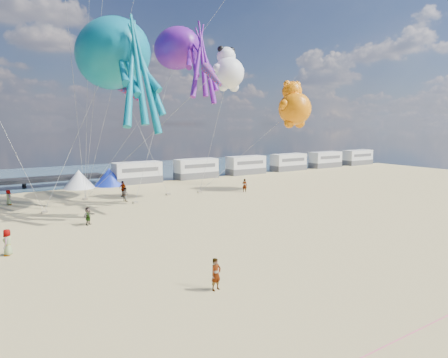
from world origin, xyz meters
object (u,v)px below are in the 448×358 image
Objects in this scene: sandbag_a at (44,212)px; kite_teddy_orange at (295,109)px; tent_blue at (109,177)px; sandbag_b at (135,202)px; sandbag_e at (85,199)px; windsock_mid at (122,89)px; windsock_right at (212,76)px; motorhome_3 at (288,162)px; motorhome_0 at (137,173)px; motorhome_1 at (196,169)px; beachgoer_0 at (9,197)px; standing_person at (216,274)px; motorhome_2 at (246,165)px; kite_octopus_purple at (177,48)px; sandbag_d at (168,194)px; beachgoer_3 at (123,189)px; kite_octopus_teal at (112,54)px; beachgoer_1 at (125,194)px; sandbag_c at (200,192)px; kite_panda at (229,73)px; motorhome_5 at (358,157)px; beachgoer_4 at (88,216)px; motorhome_4 at (325,160)px; beachgoer_5 at (245,185)px; tent_white at (79,179)px; beachgoer_6 at (8,242)px.

sandbag_a is 0.07× the size of kite_teddy_orange.
tent_blue is 8.00× the size of sandbag_b.
sandbag_e is 0.07× the size of kite_teddy_orange.
windsock_right reaches higher than windsock_mid.
motorhome_0 is at bearing 180.00° from motorhome_3.
motorhome_1 is 1.00× the size of motorhome_3.
beachgoer_0 is (-45.28, -7.29, -0.71)m from motorhome_3.
standing_person is 21.86m from windsock_right.
motorhome_2 is 36.08m from sandbag_a.
motorhome_3 is 34.13m from kite_octopus_purple.
beachgoer_3 is at bearing 156.69° from sandbag_d.
sandbag_e is at bearing -122.09° from tent_blue.
kite_octopus_teal reaches higher than motorhome_3.
beachgoer_0 is at bearing 138.68° from kite_octopus_teal.
sandbag_d is at bearing -150.38° from motorhome_2.
beachgoer_1 is 3.07× the size of sandbag_c.
motorhome_0 is 12.90m from sandbag_e.
sandbag_d is at bearing 141.35° from kite_panda.
motorhome_5 reaches higher than beachgoer_4.
motorhome_4 is 1.13× the size of kite_panda.
sandbag_a is at bearing -170.03° from sandbag_d.
kite_panda is at bearing 23.52° from beachgoer_3.
motorhome_3 is at bearing 180.00° from motorhome_5.
beachgoer_5 is 3.33× the size of sandbag_a.
motorhome_2 is 13.20× the size of sandbag_e.
windsock_right is at bearing -59.42° from kite_octopus_teal.
kite_octopus_teal is (-15.58, 0.99, 14.33)m from beachgoer_5.
motorhome_2 is at bearing 0.00° from tent_white.
motorhome_3 is at bearing 2.31° from windsock_mid.
motorhome_3 is at bearing 0.00° from tent_white.
tent_blue reaches higher than beachgoer_4.
windsock_right is at bearing -91.82° from motorhome_0.
beachgoer_5 is 0.98× the size of beachgoer_6.
motorhome_2 reaches higher than beachgoer_3.
beachgoer_5 is at bearing -94.93° from motorhome_1.
motorhome_2 is 28.18m from sandbag_b.
tent_blue is (4.00, 0.00, 0.00)m from tent_white.
kite_teddy_orange reaches higher than sandbag_a.
motorhome_2 is at bearing 57.35° from windsock_right.
motorhome_4 reaches higher than standing_person.
kite_teddy_orange reaches higher than sandbag_b.
windsock_mid is 1.35× the size of windsock_right.
beachgoer_3 is at bearing 162.09° from sandbag_c.
tent_blue is 0.30× the size of kite_octopus_teal.
motorhome_2 is 0.49× the size of kite_octopus_teal.
beachgoer_0 reaches higher than sandbag_a.
motorhome_0 is 19.39m from kite_octopus_purple.
sandbag_b and sandbag_c have the same top height.
kite_teddy_orange is at bearing 29.65° from standing_person.
beachgoer_1 is at bearing -46.46° from beachgoer_3.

